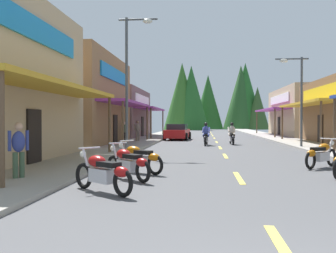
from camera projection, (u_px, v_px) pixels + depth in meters
ground at (216, 142)px, 30.43m from camera, size 9.02×85.59×0.10m
sidewalk_left at (144, 140)px, 30.98m from camera, size 2.78×85.59×0.12m
sidewalk_right at (291, 141)px, 29.87m from camera, size 2.78×85.59×0.12m
centerline_dashes at (214, 138)px, 35.40m from camera, size 0.16×63.91×0.01m
storefront_left_middle at (74, 100)px, 26.85m from camera, size 7.87×10.91×6.29m
storefront_left_far at (111, 113)px, 38.73m from camera, size 8.36×11.43×4.89m
storefront_right_far at (313, 112)px, 40.91m from camera, size 9.07×13.87×5.21m
streetlamp_left at (132, 67)px, 18.94m from camera, size 1.98×0.30×6.88m
streetlamp_right at (296, 88)px, 22.82m from camera, size 1.98×0.30×5.54m
motorcycle_parked_right_3 at (321, 154)px, 13.35m from camera, size 1.57×1.60×1.04m
motorcycle_parked_left_0 at (103, 172)px, 8.68m from camera, size 1.74×1.40×1.04m
motorcycle_parked_left_1 at (128, 163)px, 10.61m from camera, size 1.59×1.58×1.04m
motorcycle_parked_left_2 at (138, 158)px, 11.98m from camera, size 1.82×1.30×1.04m
rider_cruising_lead at (206, 136)px, 25.49m from camera, size 0.61×2.14×1.57m
rider_cruising_trailing at (232, 135)px, 26.47m from camera, size 0.60×2.14×1.57m
pedestrian_by_shop at (19, 148)px, 10.19m from camera, size 0.43×0.45×1.63m
pedestrian_browsing at (138, 130)px, 29.26m from camera, size 0.49×0.41×1.69m
pedestrian_waiting at (125, 131)px, 28.15m from camera, size 0.33×0.56×1.60m
parked_car_curbside at (177, 132)px, 33.06m from camera, size 2.28×4.41×1.40m
treeline_backdrop at (223, 98)px, 74.52m from camera, size 20.47×14.18×13.42m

